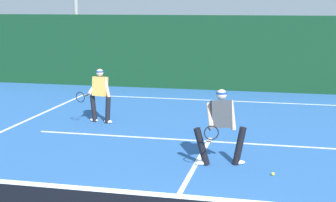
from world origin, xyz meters
The scene contains 7 objects.
court_line_baseline_far centered at (0.00, 11.42, 0.00)m, with size 10.86×0.10×0.01m, color white.
court_line_service centered at (0.00, 6.07, 0.00)m, with size 8.85×0.10×0.01m, color white.
court_line_centre centered at (0.00, 3.20, 0.00)m, with size 0.10×6.40×0.01m, color white.
player_near centered at (0.50, 4.30, 0.87)m, with size 1.10×0.92×1.60m.
player_far centered at (-3.27, 7.40, 0.83)m, with size 0.90×0.87×1.52m.
tennis_ball centered at (1.58, 3.86, 0.03)m, with size 0.07×0.07×0.07m, color #D1E033.
back_fence_windscreen centered at (0.00, 13.60, 1.44)m, with size 21.92×0.12×2.87m, color #0F371D.
Camera 1 is at (1.68, -5.79, 3.28)m, focal length 54.29 mm.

